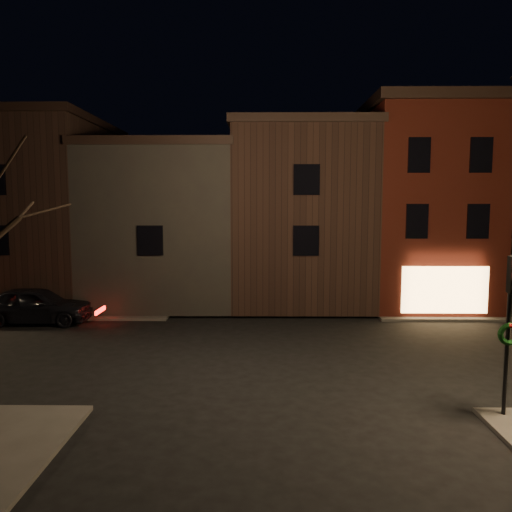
{
  "coord_description": "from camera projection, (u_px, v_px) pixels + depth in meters",
  "views": [
    {
      "loc": [
        -0.52,
        -17.63,
        5.44
      ],
      "look_at": [
        -0.8,
        3.54,
        3.2
      ],
      "focal_mm": 35.0,
      "sensor_mm": 36.0,
      "label": 1
    }
  ],
  "objects": [
    {
      "name": "traffic_signal",
      "position": [
        511.0,
        311.0,
        12.25
      ],
      "size": [
        0.58,
        0.38,
        4.05
      ],
      "color": "black",
      "rests_on": "sidewalk_near_right"
    },
    {
      "name": "row_building_c",
      "position": [
        42.0,
        210.0,
        28.17
      ],
      "size": [
        7.3,
        10.3,
        9.9
      ],
      "color": "black",
      "rests_on": "ground"
    },
    {
      "name": "parked_car_a",
      "position": [
        35.0,
        305.0,
        22.62
      ],
      "size": [
        5.01,
        2.16,
        1.68
      ],
      "primitive_type": "imported",
      "rotation": [
        0.0,
        0.0,
        1.61
      ],
      "color": "black",
      "rests_on": "ground"
    },
    {
      "name": "sidewalk_far_left",
      "position": [
        9.0,
        274.0,
        38.24
      ],
      "size": [
        30.0,
        30.0,
        0.12
      ],
      "primitive_type": "cube",
      "color": "#2D2B28",
      "rests_on": "ground"
    },
    {
      "name": "row_building_a",
      "position": [
        298.0,
        214.0,
        28.01
      ],
      "size": [
        7.3,
        10.3,
        9.4
      ],
      "color": "black",
      "rests_on": "ground"
    },
    {
      "name": "ground",
      "position": [
        277.0,
        354.0,
        18.1
      ],
      "size": [
        120.0,
        120.0,
        0.0
      ],
      "primitive_type": "plane",
      "color": "black",
      "rests_on": "ground"
    },
    {
      "name": "row_building_b",
      "position": [
        170.0,
        223.0,
        28.16
      ],
      "size": [
        7.8,
        10.3,
        8.4
      ],
      "color": "black",
      "rests_on": "ground"
    },
    {
      "name": "corner_building",
      "position": [
        420.0,
        204.0,
        26.85
      ],
      "size": [
        6.5,
        8.5,
        10.5
      ],
      "color": "#47140C",
      "rests_on": "ground"
    }
  ]
}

